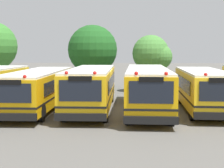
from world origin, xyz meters
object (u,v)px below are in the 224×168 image
object	(u,v)px
tree_1	(94,49)
school_bus_1	(39,88)
school_bus_2	(91,87)
tree_2	(153,54)
school_bus_3	(147,87)
school_bus_4	(203,88)

from	to	relation	value
tree_1	school_bus_1	bearing A→B (deg)	-101.96
school_bus_2	tree_2	size ratio (longest dim) A/B	2.05
school_bus_3	school_bus_4	world-z (taller)	school_bus_3
tree_1	tree_2	xyz separation A→B (m)	(5.42, -1.51, -0.50)
school_bus_4	school_bus_2	bearing A→B (deg)	2.28
school_bus_1	school_bus_3	bearing A→B (deg)	177.71
school_bus_3	tree_1	bearing A→B (deg)	-66.93
school_bus_2	tree_2	distance (m)	10.60
school_bus_2	school_bus_3	distance (m)	3.44
school_bus_3	tree_2	distance (m)	9.73
school_bus_1	school_bus_4	bearing A→B (deg)	178.97
school_bus_4	tree_1	world-z (taller)	tree_1
school_bus_1	school_bus_3	distance (m)	6.79
school_bus_4	tree_2	bearing A→B (deg)	-73.67
school_bus_3	tree_1	world-z (taller)	tree_1
school_bus_1	tree_1	xyz separation A→B (m)	(2.29, 10.82, 2.48)
school_bus_4	school_bus_1	bearing A→B (deg)	1.14
school_bus_4	tree_1	xyz separation A→B (m)	(-7.90, 10.89, 2.45)
school_bus_1	tree_1	world-z (taller)	tree_1
school_bus_2	school_bus_4	xyz separation A→B (m)	(6.84, 0.09, -0.05)
school_bus_4	tree_2	xyz separation A→B (m)	(-2.48, 9.38, 1.95)
school_bus_1	tree_2	xyz separation A→B (m)	(7.71, 9.31, 1.99)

